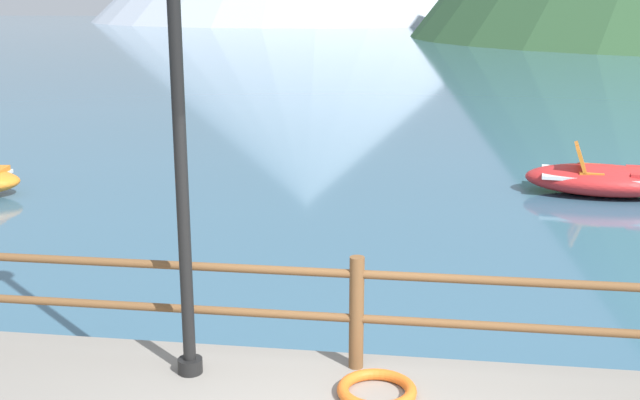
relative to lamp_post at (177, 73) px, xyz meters
The scene contains 5 objects.
ground_plane 38.86m from the lamp_post, 88.05° to the left, with size 200.00×200.00×0.00m, color #38607A.
dock_railing 2.26m from the lamp_post, 12.17° to the left, with size 23.92×0.12×0.95m.
lamp_post is the anchor object (origin of this frame).
life_ring 2.81m from the lamp_post, ahead, with size 0.61×0.61×0.09m, color orange.
pedal_boat_2 9.87m from the lamp_post, 59.37° to the left, with size 2.71×1.56×0.86m.
Camera 1 is at (0.52, -4.28, 3.34)m, focal length 43.80 mm.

